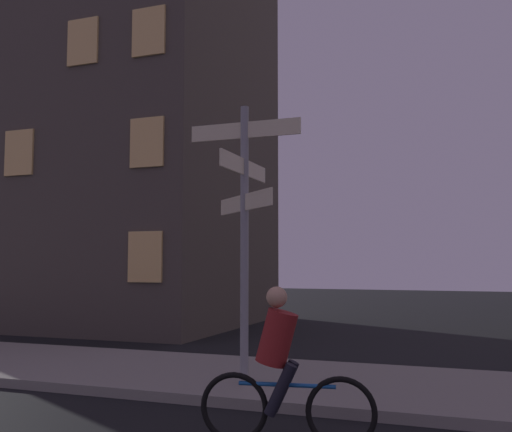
% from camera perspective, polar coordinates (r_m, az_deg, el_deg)
% --- Properties ---
extents(sidewalk_kerb, '(40.00, 3.16, 0.14)m').
position_cam_1_polar(sidewalk_kerb, '(9.69, -6.26, -15.21)').
color(sidewalk_kerb, gray).
rests_on(sidewalk_kerb, ground_plane).
extents(signpost, '(1.72, 1.77, 4.02)m').
position_cam_1_polar(signpost, '(8.44, -1.14, 0.35)').
color(signpost, gray).
rests_on(signpost, sidewalk_kerb).
extents(cyclist, '(1.81, 0.38, 1.61)m').
position_cam_1_polar(cyclist, '(6.16, 2.54, -14.98)').
color(cyclist, black).
rests_on(cyclist, ground_plane).
extents(building_left_block, '(9.57, 7.31, 16.67)m').
position_cam_1_polar(building_left_block, '(20.14, -14.70, 14.28)').
color(building_left_block, '#4C443D').
rests_on(building_left_block, ground_plane).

